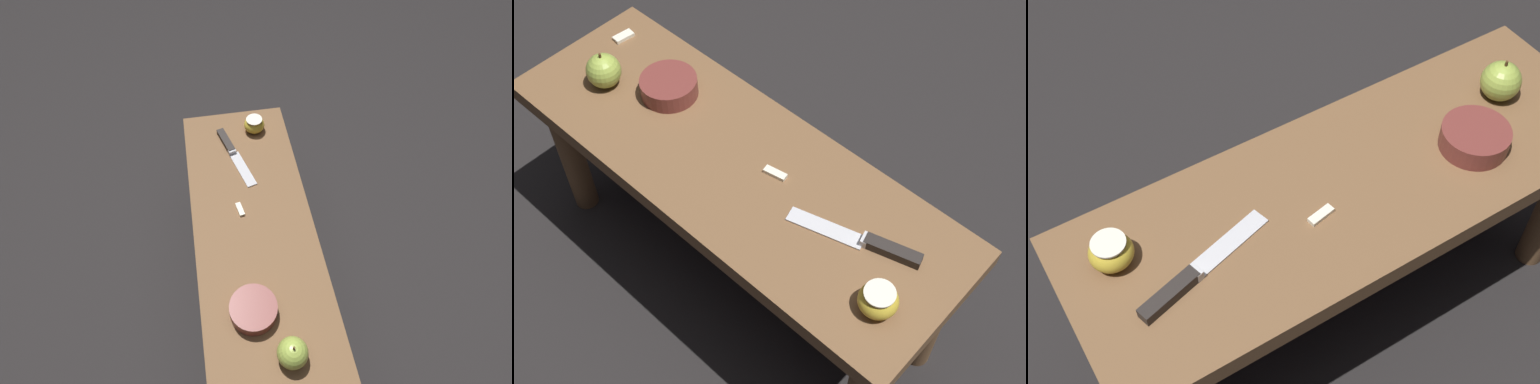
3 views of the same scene
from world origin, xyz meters
TOP-DOWN VIEW (x-y plane):
  - ground_plane at (0.00, 0.00)m, footprint 8.00×8.00m
  - wooden_bench at (0.00, 0.00)m, footprint 1.00×0.35m
  - knife at (-0.33, -0.03)m, footprint 0.25×0.10m
  - apple_whole at (0.34, 0.03)m, footprint 0.07×0.07m
  - apple_cut at (-0.40, 0.06)m, footprint 0.07×0.07m
  - apple_slice_near_knife at (-0.09, -0.03)m, footprint 0.05×0.02m
  - bowl at (0.22, -0.04)m, footprint 0.12×0.12m

SIDE VIEW (x-z plane):
  - ground_plane at x=0.00m, z-range 0.00..0.00m
  - wooden_bench at x=0.00m, z-range 0.13..0.56m
  - apple_slice_near_knife at x=-0.09m, z-range 0.42..0.43m
  - knife at x=-0.33m, z-range 0.42..0.44m
  - bowl at x=0.22m, z-range 0.42..0.46m
  - apple_cut at x=-0.40m, z-range 0.42..0.48m
  - apple_whole at x=0.34m, z-range 0.42..0.50m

